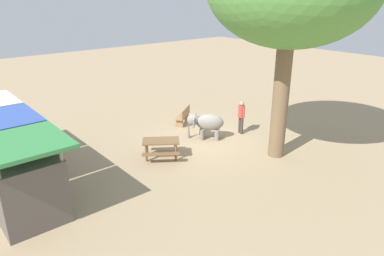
{
  "coord_description": "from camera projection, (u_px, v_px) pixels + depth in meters",
  "views": [
    {
      "loc": [
        -11.4,
        10.45,
        6.44
      ],
      "look_at": [
        0.0,
        0.93,
        0.8
      ],
      "focal_mm": 33.35,
      "sensor_mm": 36.0,
      "label": 1
    }
  ],
  "objects": [
    {
      "name": "person_handler",
      "position": [
        241.0,
        115.0,
        17.15
      ],
      "size": [
        0.5,
        0.32,
        1.62
      ],
      "rotation": [
        0.0,
        0.0,
        1.31
      ],
      "color": "#3F3833",
      "rests_on": "ground_plane"
    },
    {
      "name": "market_stall_green",
      "position": [
        27.0,
        185.0,
        10.52
      ],
      "size": [
        2.5,
        2.5,
        2.52
      ],
      "color": "#59514C",
      "rests_on": "ground_plane"
    },
    {
      "name": "market_stall_blue",
      "position": [
        4.0,
        156.0,
        12.39
      ],
      "size": [
        2.5,
        2.5,
        2.52
      ],
      "color": "#59514C",
      "rests_on": "ground_plane"
    },
    {
      "name": "wooden_bench",
      "position": [
        184.0,
        115.0,
        18.53
      ],
      "size": [
        1.13,
        1.38,
        0.88
      ],
      "rotation": [
        0.0,
        0.0,
        5.32
      ],
      "color": "#9E7A51",
      "rests_on": "ground_plane"
    },
    {
      "name": "elephant",
      "position": [
        206.0,
        123.0,
        16.55
      ],
      "size": [
        1.63,
        1.62,
        1.21
      ],
      "rotation": [
        0.0,
        0.0,
        0.78
      ],
      "color": "gray",
      "rests_on": "ground_plane"
    },
    {
      "name": "picnic_table_near",
      "position": [
        161.0,
        145.0,
        14.69
      ],
      "size": [
        2.07,
        2.08,
        0.78
      ],
      "rotation": [
        0.0,
        0.0,
        4.1
      ],
      "color": "brown",
      "rests_on": "ground_plane"
    },
    {
      "name": "ground_plane",
      "position": [
        207.0,
        139.0,
        16.72
      ],
      "size": [
        60.0,
        60.0,
        0.0
      ],
      "primitive_type": "plane",
      "color": "tan"
    }
  ]
}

